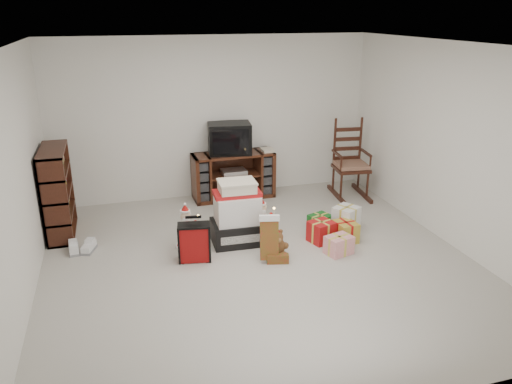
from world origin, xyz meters
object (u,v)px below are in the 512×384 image
at_px(rocking_chair, 349,169).
at_px(teddy_bear, 276,244).
at_px(gift_pile, 237,217).
at_px(santa_figurine, 261,223).
at_px(bookshelf, 58,194).
at_px(sneaker_pair, 81,248).
at_px(mrs_claus_figurine, 186,231).
at_px(tv_stand, 233,175).
at_px(red_suitcase, 194,242).
at_px(gift_cluster, 332,229).
at_px(crt_television, 230,138).

xyz_separation_m(rocking_chair, teddy_bear, (-1.81, -1.72, -0.29)).
relative_size(gift_pile, santa_figurine, 1.42).
height_order(bookshelf, santa_figurine, bookshelf).
distance_m(santa_figurine, sneaker_pair, 2.29).
distance_m(santa_figurine, mrs_claus_figurine, 0.99).
bearing_deg(teddy_bear, gift_pile, 126.32).
height_order(bookshelf, mrs_claus_figurine, bookshelf).
relative_size(tv_stand, red_suitcase, 2.36).
relative_size(santa_figurine, gift_cluster, 0.61).
bearing_deg(tv_stand, sneaker_pair, -151.16).
bearing_deg(teddy_bear, bookshelf, 150.71).
xyz_separation_m(santa_figurine, mrs_claus_figurine, (-0.99, 0.00, 0.01)).
height_order(bookshelf, teddy_bear, bookshelf).
distance_m(tv_stand, rocking_chair, 1.86).
xyz_separation_m(sneaker_pair, crt_television, (2.24, 1.37, 0.92)).
relative_size(teddy_bear, sneaker_pair, 0.96).
height_order(gift_pile, sneaker_pair, gift_pile).
distance_m(bookshelf, crt_television, 2.63).
bearing_deg(bookshelf, gift_pile, -23.21).
bearing_deg(red_suitcase, mrs_claus_figurine, 105.98).
bearing_deg(crt_television, red_suitcase, -106.95).
xyz_separation_m(bookshelf, crt_television, (2.50, 0.71, 0.40)).
height_order(red_suitcase, teddy_bear, red_suitcase).
xyz_separation_m(bookshelf, teddy_bear, (2.56, -1.44, -0.42)).
bearing_deg(teddy_bear, tv_stand, 90.35).
height_order(bookshelf, rocking_chair, rocking_chair).
bearing_deg(mrs_claus_figurine, tv_stand, 57.85).
distance_m(rocking_chair, teddy_bear, 2.51).
xyz_separation_m(gift_pile, sneaker_pair, (-1.94, 0.28, -0.31)).
bearing_deg(bookshelf, rocking_chair, 3.79).
bearing_deg(teddy_bear, crt_television, 91.58).
xyz_separation_m(tv_stand, teddy_bear, (0.01, -2.13, -0.22)).
distance_m(sneaker_pair, crt_television, 2.79).
xyz_separation_m(bookshelf, gift_pile, (2.20, -0.94, -0.21)).
bearing_deg(gift_pile, tv_stand, 79.99).
bearing_deg(rocking_chair, santa_figurine, -140.14).
bearing_deg(santa_figurine, crt_television, 90.91).
distance_m(rocking_chair, mrs_claus_figurine, 3.08).
bearing_deg(bookshelf, sneaker_pair, -68.72).
bearing_deg(bookshelf, crt_television, 15.89).
height_order(bookshelf, red_suitcase, bookshelf).
distance_m(bookshelf, red_suitcase, 2.06).
bearing_deg(red_suitcase, gift_cluster, 12.24).
height_order(tv_stand, teddy_bear, tv_stand).
bearing_deg(gift_cluster, tv_stand, 114.43).
relative_size(bookshelf, red_suitcase, 2.14).
relative_size(gift_pile, red_suitcase, 1.49).
xyz_separation_m(red_suitcase, sneaker_pair, (-1.32, 0.62, -0.19)).
bearing_deg(tv_stand, rocking_chair, -14.05).
height_order(mrs_claus_figurine, crt_television, crt_television).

